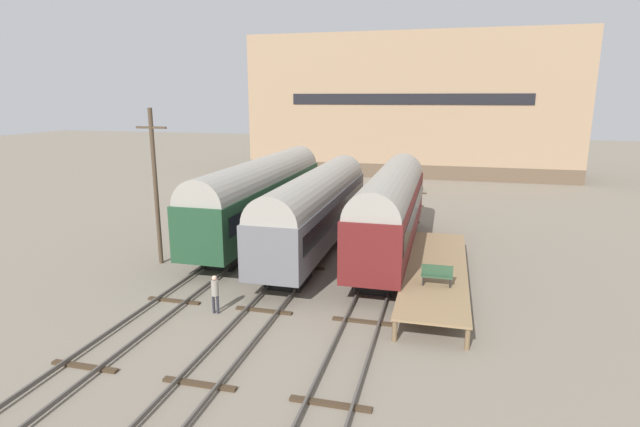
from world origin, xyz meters
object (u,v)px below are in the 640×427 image
object	(u,v)px
train_car_green	(261,193)
person_worker	(215,291)
train_car_maroon	(391,206)
bench	(437,275)
utility_pole	(156,185)
train_car_grey	(316,206)

from	to	relation	value
train_car_green	person_worker	bearing A→B (deg)	-78.64
person_worker	train_car_maroon	bearing A→B (deg)	57.62
person_worker	bench	bearing A→B (deg)	19.53
train_car_green	utility_pole	size ratio (longest dim) A/B	2.11
train_car_green	person_worker	distance (m)	12.64
person_worker	utility_pole	world-z (taller)	utility_pole
person_worker	utility_pole	distance (m)	8.92
train_car_green	bench	size ratio (longest dim) A/B	13.16
train_car_grey	person_worker	size ratio (longest dim) A/B	9.71
utility_pole	train_car_grey	bearing A→B (deg)	28.29
train_car_maroon	bench	world-z (taller)	train_car_maroon
train_car_grey	bench	bearing A→B (deg)	-41.61
train_car_grey	utility_pole	size ratio (longest dim) A/B	1.95
train_car_green	person_worker	size ratio (longest dim) A/B	10.49
train_car_grey	train_car_green	bearing A→B (deg)	151.76
train_car_green	utility_pole	world-z (taller)	utility_pole
train_car_green	bench	xyz separation A→B (m)	(11.80, -8.92, -1.58)
train_car_grey	train_car_maroon	bearing A→B (deg)	3.63
train_car_green	bench	distance (m)	14.88
person_worker	utility_pole	xyz separation A→B (m)	(-6.09, 5.51, 3.47)
bench	utility_pole	size ratio (longest dim) A/B	0.16
bench	utility_pole	bearing A→B (deg)	171.92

